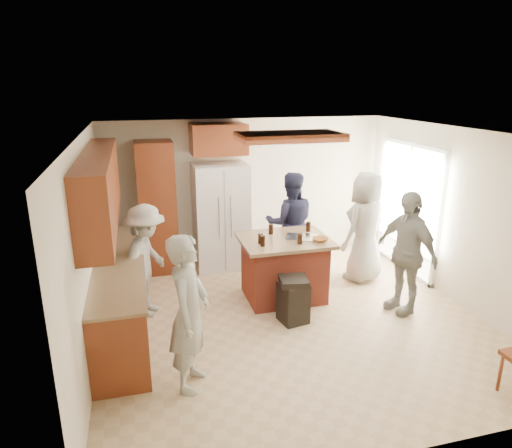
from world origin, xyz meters
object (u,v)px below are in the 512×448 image
object	(u,v)px
refrigerator	(221,216)
trash_bin	(293,300)
kitchen_island	(284,268)
person_behind_left	(290,223)
person_side_right	(406,252)
person_front_left	(189,313)
person_behind_right	(365,227)
person_counter	(146,261)

from	to	relation	value
refrigerator	trash_bin	size ratio (longest dim) A/B	2.86
kitchen_island	person_behind_left	bearing A→B (deg)	66.14
person_side_right	kitchen_island	size ratio (longest dim) A/B	1.35
trash_bin	kitchen_island	bearing A→B (deg)	81.81
person_side_right	refrigerator	distance (m)	3.12
person_front_left	person_behind_right	distance (m)	3.66
person_behind_left	refrigerator	distance (m)	1.20
refrigerator	person_behind_right	bearing A→B (deg)	-28.77
person_behind_right	refrigerator	size ratio (longest dim) A/B	0.99
person_behind_right	person_counter	distance (m)	3.43
person_front_left	refrigerator	xyz separation A→B (m)	(0.93, 3.19, 0.06)
person_side_right	trash_bin	world-z (taller)	person_side_right
kitchen_island	refrigerator	bearing A→B (deg)	114.25
person_behind_left	person_behind_right	world-z (taller)	person_behind_right
person_counter	trash_bin	size ratio (longest dim) A/B	2.48
person_front_left	person_behind_left	xyz separation A→B (m)	(1.99, 2.64, 0.01)
person_behind_right	refrigerator	distance (m)	2.41
person_behind_right	person_counter	xyz separation A→B (m)	(-3.41, -0.30, -0.11)
person_front_left	person_side_right	xyz separation A→B (m)	(3.07, 0.93, 0.02)
person_front_left	refrigerator	bearing A→B (deg)	5.80
person_behind_left	kitchen_island	world-z (taller)	person_behind_left
person_behind_right	person_counter	world-z (taller)	person_behind_right
person_behind_left	refrigerator	size ratio (longest dim) A/B	0.95
refrigerator	person_side_right	bearing A→B (deg)	-46.53
trash_bin	person_side_right	bearing A→B (deg)	-2.60
person_side_right	refrigerator	bearing A→B (deg)	-151.17
person_behind_left	kitchen_island	bearing A→B (deg)	78.29
kitchen_island	person_counter	bearing A→B (deg)	179.91
person_side_right	refrigerator	xyz separation A→B (m)	(-2.15, 2.26, 0.04)
person_behind_left	person_side_right	world-z (taller)	person_side_right
person_behind_right	kitchen_island	distance (m)	1.54
person_behind_left	person_behind_right	distance (m)	1.21
person_behind_left	person_side_right	xyz separation A→B (m)	(1.08, -1.72, 0.01)
person_counter	refrigerator	distance (m)	1.96
person_behind_right	person_counter	size ratio (longest dim) A/B	1.14
person_behind_right	person_side_right	distance (m)	1.10
person_behind_left	person_counter	distance (m)	2.54
person_side_right	trash_bin	size ratio (longest dim) A/B	2.74
person_front_left	kitchen_island	xyz separation A→B (m)	(1.59, 1.73, -0.37)
person_behind_right	person_counter	bearing A→B (deg)	-22.47
person_side_right	trash_bin	xyz separation A→B (m)	(-1.59, 0.07, -0.54)
person_behind_left	trash_bin	xyz separation A→B (m)	(-0.51, -1.65, -0.54)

